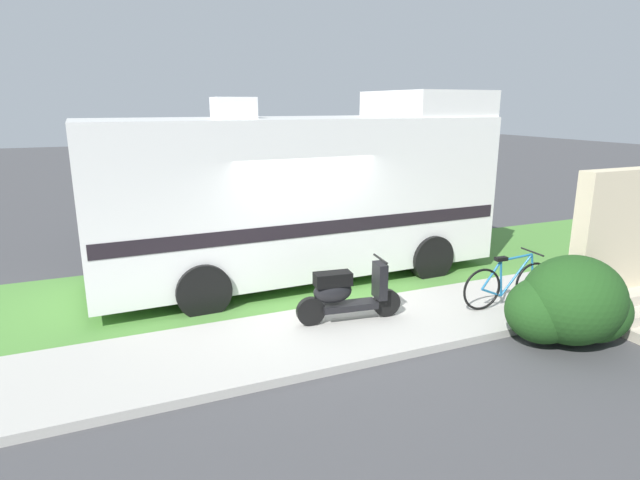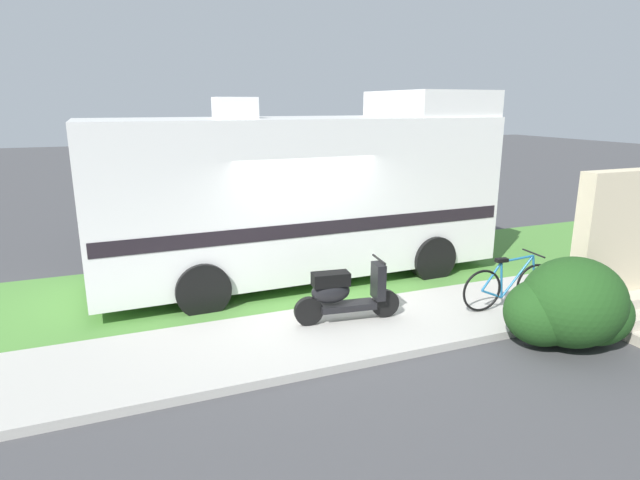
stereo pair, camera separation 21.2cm
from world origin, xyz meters
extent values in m
plane|color=#424244|center=(0.00, 0.00, 0.00)|extent=(80.00, 80.00, 0.00)
cube|color=#ADAAA3|center=(0.00, -1.20, 0.06)|extent=(24.00, 2.00, 0.12)
cube|color=#4C8438|center=(0.00, 1.50, 0.04)|extent=(24.00, 3.40, 0.08)
cube|color=silver|center=(0.25, 1.60, 1.71)|extent=(7.68, 2.64, 2.82)
cube|color=silver|center=(3.16, 1.67, 3.37)|extent=(1.85, 2.38, 0.50)
cube|color=black|center=(0.25, 1.60, 1.29)|extent=(7.53, 2.65, 0.24)
cube|color=black|center=(4.04, 1.69, 2.20)|extent=(0.13, 2.09, 0.90)
cube|color=silver|center=(-0.90, 1.58, 3.30)|extent=(0.71, 0.62, 0.36)
cylinder|color=black|center=(2.58, 2.84, 0.45)|extent=(0.91, 0.30, 0.90)
cylinder|color=black|center=(2.64, 0.48, 0.45)|extent=(0.91, 0.30, 0.90)
cylinder|color=black|center=(-1.88, 2.73, 0.45)|extent=(0.91, 0.30, 0.90)
cylinder|color=black|center=(-1.82, 0.38, 0.45)|extent=(0.91, 0.30, 0.90)
cylinder|color=black|center=(0.76, -1.02, 0.34)|extent=(0.45, 0.15, 0.44)
cylinder|color=black|center=(-0.46, -0.88, 0.34)|extent=(0.45, 0.15, 0.44)
cube|color=black|center=(0.15, -0.95, 0.36)|extent=(0.89, 0.38, 0.10)
cube|color=black|center=(-0.12, -0.92, 0.82)|extent=(0.59, 0.32, 0.20)
ellipsoid|color=black|center=(-0.12, -0.92, 0.62)|extent=(0.63, 0.37, 0.36)
cube|color=black|center=(0.64, -1.01, 0.72)|extent=(0.18, 0.33, 0.56)
cylinder|color=black|center=(0.64, -1.01, 1.07)|extent=(0.10, 0.50, 0.04)
sphere|color=white|center=(0.64, -1.01, 0.90)|extent=(0.12, 0.12, 0.12)
torus|color=black|center=(3.31, -1.48, 0.47)|extent=(0.70, 0.09, 0.70)
torus|color=black|center=(2.31, -1.41, 0.47)|extent=(0.70, 0.09, 0.70)
cylinder|color=#1E6699|center=(2.96, -1.45, 0.64)|extent=(0.57, 0.07, 0.68)
cylinder|color=#1E6699|center=(2.66, -1.43, 0.62)|extent=(0.10, 0.04, 0.61)
cylinder|color=#1E6699|center=(2.93, -1.45, 0.95)|extent=(0.61, 0.08, 0.09)
cylinder|color=#1E6699|center=(2.50, -1.42, 0.39)|extent=(0.40, 0.06, 0.19)
cylinder|color=#1E6699|center=(2.47, -1.42, 0.70)|extent=(0.35, 0.06, 0.47)
cylinder|color=#1E6699|center=(3.27, -1.47, 0.72)|extent=(0.12, 0.04, 0.51)
cube|color=black|center=(2.63, -1.43, 0.95)|extent=(0.21, 0.11, 0.06)
cylinder|color=black|center=(3.23, -1.47, 1.01)|extent=(0.06, 0.52, 0.03)
cube|color=#1E2328|center=(1.86, 6.04, 1.02)|extent=(2.68, 2.16, 1.48)
cube|color=black|center=(1.86, 6.04, 1.46)|extent=(2.55, 2.17, 0.44)
cube|color=#1E2328|center=(-1.03, 6.15, 0.69)|extent=(3.25, 2.18, 0.81)
cylinder|color=black|center=(2.10, 7.02, 0.38)|extent=(0.77, 0.27, 0.76)
cylinder|color=black|center=(2.02, 5.04, 0.38)|extent=(0.77, 0.27, 0.76)
cylinder|color=black|center=(-1.37, 7.15, 0.38)|extent=(0.77, 0.27, 0.76)
cylinder|color=black|center=(-1.44, 5.18, 0.38)|extent=(0.77, 0.27, 0.76)
cube|color=#BCB29E|center=(4.42, -2.48, 0.40)|extent=(1.40, 0.32, 0.16)
cube|color=beige|center=(4.42, -2.17, 1.20)|extent=(2.00, 0.30, 2.40)
ellipsoid|color=#1E4719|center=(2.82, -2.70, 0.67)|extent=(1.50, 1.35, 1.27)
ellipsoid|color=#1E4719|center=(2.44, -2.55, 0.52)|extent=(1.12, 1.01, 0.95)
ellipsoid|color=#1E4719|center=(3.15, -2.81, 0.49)|extent=(1.05, 0.94, 0.89)
cylinder|color=#19722D|center=(4.62, -0.69, 0.22)|extent=(0.07, 0.07, 0.20)
cylinder|color=#19722D|center=(4.62, -0.69, 0.34)|extent=(0.03, 0.03, 0.04)
cylinder|color=black|center=(4.62, -0.69, 0.37)|extent=(0.03, 0.03, 0.02)
cylinder|color=brown|center=(5.58, -0.91, 0.21)|extent=(0.08, 0.08, 0.18)
cylinder|color=brown|center=(5.58, -0.91, 0.32)|extent=(0.03, 0.03, 0.04)
cylinder|color=black|center=(5.58, -0.91, 0.34)|extent=(0.04, 0.04, 0.01)
camera|label=1|loc=(-3.23, -7.68, 3.36)|focal=29.40mm
camera|label=2|loc=(-3.04, -7.76, 3.36)|focal=29.40mm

